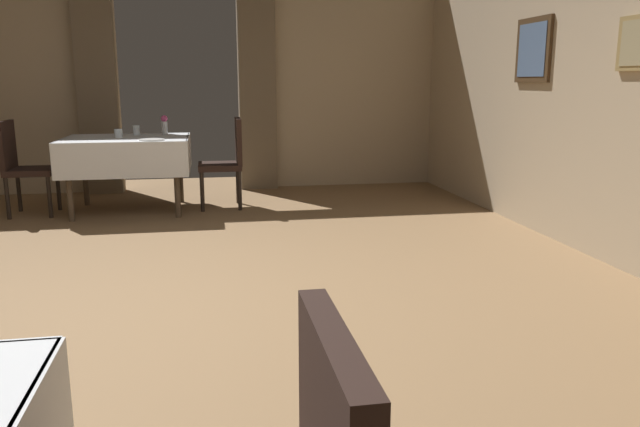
# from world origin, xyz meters

# --- Properties ---
(ground) EXTENTS (10.08, 10.08, 0.00)m
(ground) POSITION_xyz_m (0.00, 0.00, 0.00)
(ground) COLOR olive
(wall_back) EXTENTS (6.40, 0.27, 3.00)m
(wall_back) POSITION_xyz_m (0.00, 4.18, 1.51)
(wall_back) COLOR tan
(wall_back) RESTS_ON ground
(dining_table_mid) EXTENTS (1.23, 1.04, 0.75)m
(dining_table_mid) POSITION_xyz_m (-0.49, 2.92, 0.64)
(dining_table_mid) COLOR #4C3D2D
(dining_table_mid) RESTS_ON ground
(chair_mid_left) EXTENTS (0.44, 0.44, 0.93)m
(chair_mid_left) POSITION_xyz_m (-1.49, 2.91, 0.52)
(chair_mid_left) COLOR black
(chair_mid_left) RESTS_ON ground
(chair_mid_right) EXTENTS (0.45, 0.44, 0.93)m
(chair_mid_right) POSITION_xyz_m (0.51, 2.95, 0.52)
(chair_mid_right) COLOR black
(chair_mid_right) RESTS_ON ground
(flower_vase_mid) EXTENTS (0.07, 0.07, 0.20)m
(flower_vase_mid) POSITION_xyz_m (-0.14, 3.29, 0.86)
(flower_vase_mid) COLOR silver
(flower_vase_mid) RESTS_ON dining_table_mid
(glass_mid_b) EXTENTS (0.08, 0.08, 0.09)m
(glass_mid_b) POSITION_xyz_m (-0.57, 2.92, 0.79)
(glass_mid_b) COLOR silver
(glass_mid_b) RESTS_ON dining_table_mid
(plate_mid_c) EXTENTS (0.24, 0.24, 0.01)m
(plate_mid_c) POSITION_xyz_m (-0.22, 2.57, 0.76)
(plate_mid_c) COLOR white
(plate_mid_c) RESTS_ON dining_table_mid
(glass_mid_d) EXTENTS (0.07, 0.07, 0.10)m
(glass_mid_d) POSITION_xyz_m (-0.42, 3.19, 0.80)
(glass_mid_d) COLOR silver
(glass_mid_d) RESTS_ON dining_table_mid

